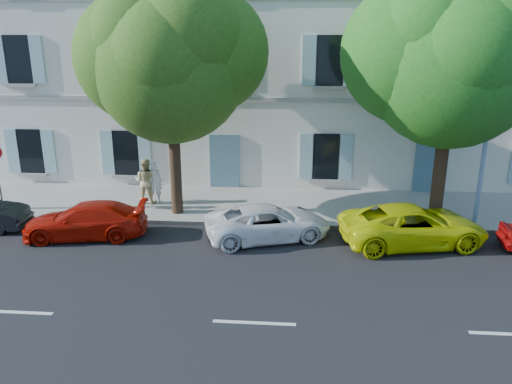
# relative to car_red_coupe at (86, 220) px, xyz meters

# --- Properties ---
(ground) EXTENTS (90.00, 90.00, 0.00)m
(ground) POSITION_rel_car_red_coupe_xyz_m (6.15, -0.88, -0.59)
(ground) COLOR black
(sidewalk) EXTENTS (36.00, 4.50, 0.15)m
(sidewalk) POSITION_rel_car_red_coupe_xyz_m (6.15, 3.57, -0.52)
(sidewalk) COLOR #A09E96
(sidewalk) RESTS_ON ground
(kerb) EXTENTS (36.00, 0.16, 0.16)m
(kerb) POSITION_rel_car_red_coupe_xyz_m (6.15, 1.40, -0.51)
(kerb) COLOR #9E998E
(kerb) RESTS_ON ground
(building) EXTENTS (28.00, 7.00, 12.00)m
(building) POSITION_rel_car_red_coupe_xyz_m (6.15, 9.32, 5.41)
(building) COLOR silver
(building) RESTS_ON ground
(car_red_coupe) EXTENTS (4.30, 2.26, 1.19)m
(car_red_coupe) POSITION_rel_car_red_coupe_xyz_m (0.00, 0.00, 0.00)
(car_red_coupe) COLOR #B31205
(car_red_coupe) RESTS_ON ground
(car_white_coupe) EXTENTS (4.58, 3.17, 1.16)m
(car_white_coupe) POSITION_rel_car_red_coupe_xyz_m (6.17, 0.36, -0.01)
(car_white_coupe) COLOR white
(car_white_coupe) RESTS_ON ground
(car_yellow_supercar) EXTENTS (5.06, 3.06, 1.31)m
(car_yellow_supercar) POSITION_rel_car_red_coupe_xyz_m (10.92, 0.25, 0.06)
(car_yellow_supercar) COLOR #D2DB09
(car_yellow_supercar) RESTS_ON ground
(tree_left) EXTENTS (5.40, 5.40, 8.37)m
(tree_left) POSITION_rel_car_red_coupe_xyz_m (2.61, 2.29, 4.94)
(tree_left) COLOR #3A2819
(tree_left) RESTS_ON sidewalk
(tree_right) EXTENTS (5.61, 5.61, 8.64)m
(tree_right) POSITION_rel_car_red_coupe_xyz_m (12.08, 1.99, 5.10)
(tree_right) COLOR #3A2819
(tree_right) RESTS_ON sidewalk
(street_lamp) EXTENTS (0.32, 1.58, 7.36)m
(street_lamp) POSITION_rel_car_red_coupe_xyz_m (13.38, 1.54, 3.72)
(street_lamp) COLOR #7293BF
(street_lamp) RESTS_ON sidewalk
(pedestrian_a) EXTENTS (0.68, 0.52, 1.69)m
(pedestrian_a) POSITION_rel_car_red_coupe_xyz_m (1.43, 3.43, 0.40)
(pedestrian_a) COLOR white
(pedestrian_a) RESTS_ON sidewalk
(pedestrian_b) EXTENTS (0.96, 0.79, 1.82)m
(pedestrian_b) POSITION_rel_car_red_coupe_xyz_m (1.11, 3.33, 0.46)
(pedestrian_b) COLOR #CCBD82
(pedestrian_b) RESTS_ON sidewalk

